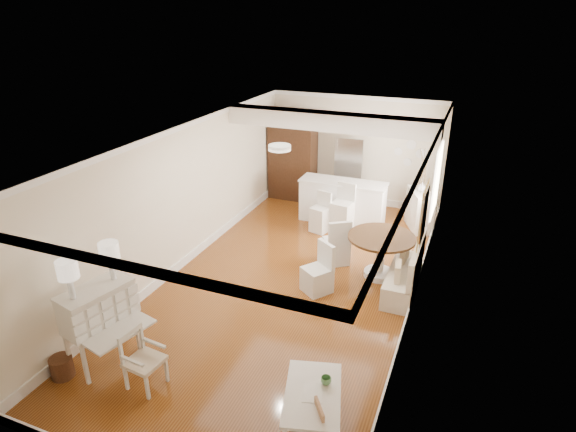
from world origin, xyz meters
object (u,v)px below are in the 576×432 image
Objects in this scene: kids_chair_c at (305,431)px; sideboard at (420,210)px; pantry_cabinet at (293,157)px; gustavian_armchair at (144,360)px; fridge at (362,174)px; slip_chair_far at (336,240)px; breakfast_counter at (342,202)px; kids_chair_b at (321,401)px; secretary_bureau at (101,326)px; dining_table at (380,257)px; slip_chair_near at (317,269)px; bar_stool_right at (342,208)px; kids_table at (312,410)px; bar_stool_left at (320,212)px; kids_chair_a at (307,429)px; wicker_basket at (62,367)px.

sideboard is (0.35, 6.84, 0.18)m from kids_chair_c.
gustavian_armchair is at bearing -84.13° from pantry_cabinet.
pantry_cabinet reaches higher than fridge.
slip_chair_far is 2.05m from breakfast_counter.
pantry_cabinet reaches higher than kids_chair_b.
secretary_bureau is 5.04m from dining_table.
fridge is at bearing -2.76° from gustavian_armchair.
dining_table is 1.35× the size of slip_chair_near.
breakfast_counter is (1.80, 6.15, -0.11)m from secretary_bureau.
kids_chair_b is 0.23× the size of pantry_cabinet.
slip_chair_near is (-0.95, -0.94, 0.04)m from dining_table.
gustavian_armchair is at bearing -90.48° from bar_stool_right.
sideboard is at bearing 105.47° from slip_chair_near.
kids_table is at bearing -17.64° from kids_chair_b.
dining_table is 0.62× the size of breakfast_counter.
kids_table is 1.18× the size of slip_chair_near.
gustavian_armchair is 2.37m from kids_chair_c.
pantry_cabinet reaches higher than slip_chair_near.
slip_chair_far is at bearing -55.07° from pantry_cabinet.
bar_stool_right reaches higher than dining_table.
slip_chair_near is 2.60m from bar_stool_left.
sideboard is at bearing 10.20° from breakfast_counter.
bar_stool_right reaches higher than kids_chair_a.
fridge is at bearing 129.47° from slip_chair_near.
kids_chair_c is at bearing -116.51° from sideboard.
kids_chair_c is 0.44× the size of dining_table.
kids_chair_c is at bearing -67.65° from pantry_cabinet.
pantry_cabinet is at bearing 143.79° from bar_stool_left.
wicker_basket is 3.65m from kids_chair_b.
kids_chair_a is 7.70m from fridge.
slip_chair_far is at bearing 164.69° from dining_table.
sideboard is (1.32, 2.32, -0.03)m from slip_chair_far.
dining_table is (-0.03, 4.26, 0.15)m from kids_chair_c.
bar_stool_left is at bearing 162.62° from kids_chair_a.
breakfast_counter is (-0.45, 2.00, 0.03)m from slip_chair_far.
secretary_bureau is 5.98m from bar_stool_right.
gustavian_armchair is at bearing -119.73° from dining_table.
gustavian_armchair is at bearing -176.26° from kids_table.
secretary_bureau is at bearing -105.52° from fridge.
gustavian_armchair reaches higher than kids_chair_c.
breakfast_counter is 1.14m from fridge.
sideboard is at bearing 42.64° from bar_stool_left.
slip_chair_far is at bearing -11.75° from gustavian_armchair.
bar_stool_left is at bearing -113.87° from breakfast_counter.
kids_chair_b is 6.17m from breakfast_counter.
slip_chair_near is 0.96× the size of slip_chair_far.
bar_stool_right is at bearing -4.45° from gustavian_armchair.
bar_stool_right is at bearing -177.18° from sideboard.
kids_table is 0.61× the size of fridge.
pantry_cabinet is at bearing 132.83° from dining_table.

